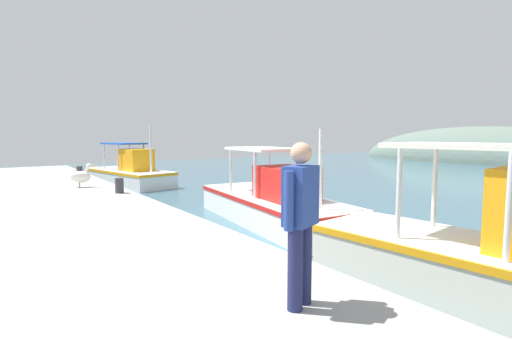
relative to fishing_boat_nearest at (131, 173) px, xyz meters
name	(u,v)px	position (x,y,z in m)	size (l,w,h in m)	color
distant_hill_second	(477,162)	(2.18, 32.83, -0.63)	(24.95, 8.67, 6.88)	#596B60
fishing_boat_nearest	(131,173)	(0.00, 0.00, 0.00)	(6.09, 3.13, 3.05)	white
fishing_boat_second	(273,203)	(10.94, 0.86, -0.03)	(6.48, 2.89, 2.75)	white
fishing_boat_third	(507,266)	(17.39, 0.09, 0.09)	(5.75, 2.30, 3.47)	silver
pelican	(81,176)	(5.54, -3.38, 0.57)	(0.50, 0.97, 0.82)	tan
fisherman_standing	(300,218)	(16.73, -3.31, 1.12)	(0.36, 0.56, 1.73)	#1E234C
mooring_bollard_nearest	(80,171)	(1.31, -2.66, 0.37)	(0.25, 0.25, 0.41)	#333338
mooring_bollard_second	(119,186)	(7.65, -2.66, 0.40)	(0.26, 0.26, 0.47)	#333338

